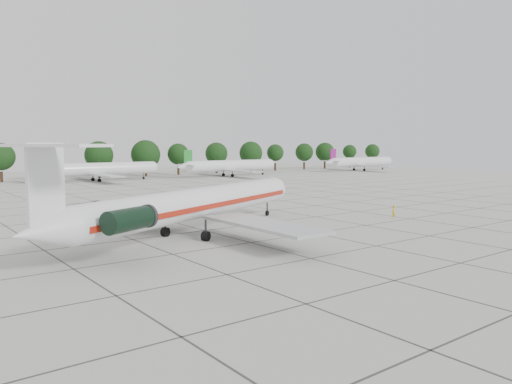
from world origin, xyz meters
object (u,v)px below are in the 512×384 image
(bg_airliner_d, at_px, (230,166))
(bg_airliner_e, at_px, (361,162))
(ground_crew, at_px, (394,212))
(bg_airliner_c, at_px, (99,169))
(main_airliner, at_px, (188,205))

(bg_airliner_d, xyz_separation_m, bg_airliner_e, (50.74, -2.89, 0.00))
(ground_crew, bearing_deg, bg_airliner_d, -138.51)
(bg_airliner_e, bearing_deg, bg_airliner_c, 175.37)
(ground_crew, distance_m, bg_airliner_e, 107.82)
(main_airliner, xyz_separation_m, bg_airliner_c, (18.89, 76.18, -0.32))
(main_airliner, bearing_deg, bg_airliner_c, 51.59)
(main_airliner, xyz_separation_m, bg_airliner_d, (54.20, 72.10, -0.32))
(bg_airliner_c, height_order, bg_airliner_e, same)
(ground_crew, relative_size, bg_airliner_e, 0.06)
(ground_crew, bearing_deg, bg_airliner_c, -113.16)
(ground_crew, bearing_deg, bg_airliner_e, -165.30)
(bg_airliner_e, bearing_deg, main_airliner, -146.60)
(main_airliner, distance_m, ground_crew, 26.45)
(main_airliner, xyz_separation_m, ground_crew, (26.01, -4.20, -2.41))
(bg_airliner_d, bearing_deg, bg_airliner_e, -3.26)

